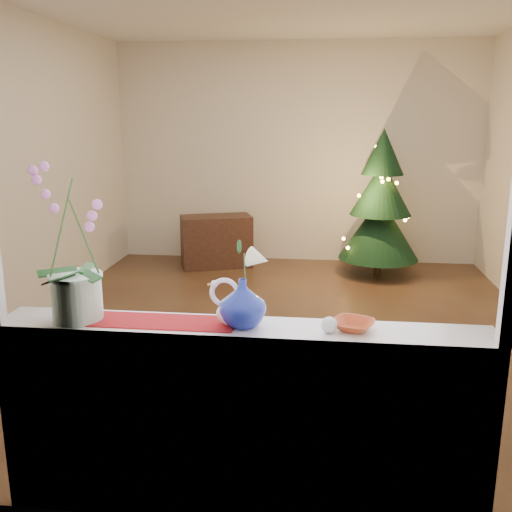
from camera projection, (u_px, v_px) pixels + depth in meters
The scene contains 16 objects.
ground at pixel (280, 328), 5.01m from camera, with size 5.00×5.00×0.00m, color #3E2419.
wall_back at pixel (297, 154), 7.10m from camera, with size 4.50×0.10×2.70m, color beige.
wall_front at pixel (236, 236), 2.28m from camera, with size 4.50×0.10×2.70m, color beige.
wall_left at pixel (24, 171), 4.95m from camera, with size 0.10×5.00×2.70m, color beige.
window_apron at pixel (239, 434), 2.54m from camera, with size 2.20×0.08×0.88m, color white.
windowsill at pixel (242, 330), 2.51m from camera, with size 2.20×0.26×0.04m, color white.
window_frame at pixel (237, 147), 2.22m from camera, with size 2.22×0.06×1.60m, color white, non-canonical shape.
runner at pixel (158, 321), 2.55m from camera, with size 0.70×0.20×0.01m, color maroon.
orchid_pot at pixel (73, 244), 2.50m from camera, with size 0.24×0.24×0.71m, color beige, non-canonical shape.
swan at pixel (236, 303), 2.48m from camera, with size 0.24×0.11×0.20m, color silver, non-canonical shape.
blue_vase at pixel (243, 299), 2.47m from camera, with size 0.23×0.23×0.25m, color navy.
lily at pixel (242, 251), 2.42m from camera, with size 0.14×0.08×0.18m, color silver, non-canonical shape.
paperweight at pixel (329, 325), 2.41m from camera, with size 0.07×0.07×0.07m, color silver.
amber_dish at pixel (353, 326), 2.45m from camera, with size 0.15×0.15×0.04m, color #A83D1C.
xmas_tree at pixel (381, 203), 6.52m from camera, with size 0.92×0.92×1.68m, color #12321A, non-canonical shape.
side_table at pixel (216, 241), 7.00m from camera, with size 0.84×0.42×0.63m, color black.
Camera 1 is at (0.34, -4.71, 1.82)m, focal length 40.00 mm.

